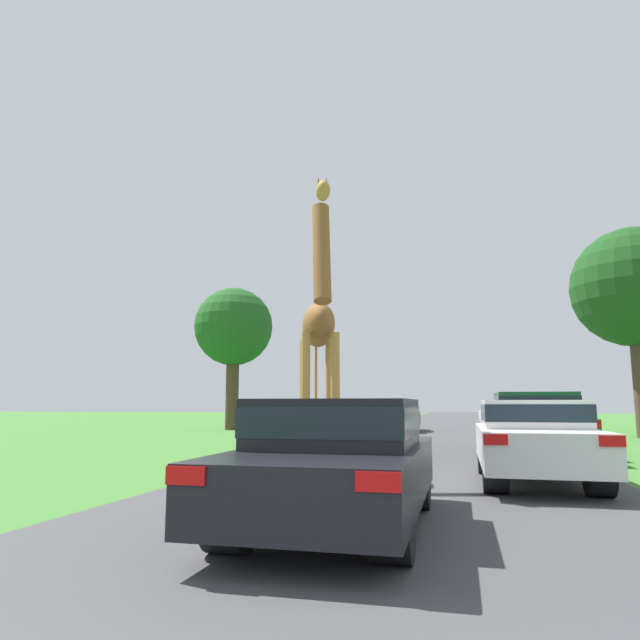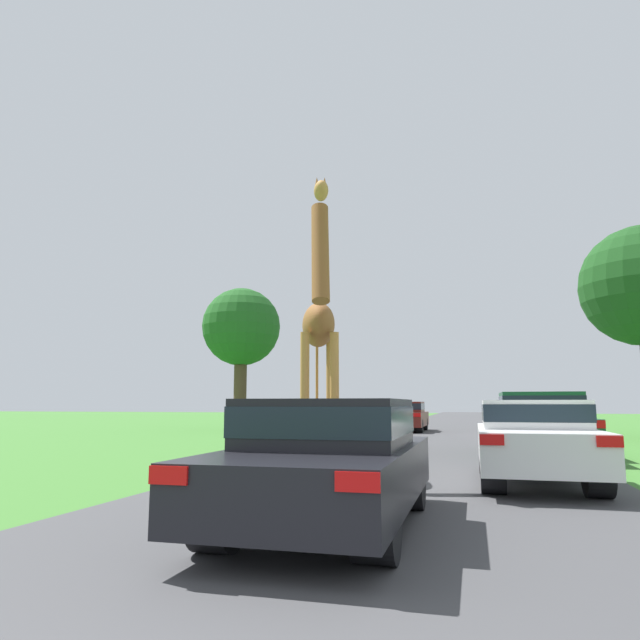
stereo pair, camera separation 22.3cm
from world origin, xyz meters
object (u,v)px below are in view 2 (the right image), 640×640
Objects in this scene: car_lead_maroon at (329,458)px; car_rear_follower at (404,416)px; car_far_ahead at (512,416)px; car_verge_right at (540,422)px; car_queue_right at (344,426)px; giraffe_near_road at (319,329)px; car_queue_left at (534,438)px; tree_centre_back at (241,328)px.

car_lead_maroon is 0.95× the size of car_rear_follower.
car_far_ahead is 0.97× the size of car_verge_right.
giraffe_near_road is at bearing -82.14° from car_queue_right.
car_verge_right reaches higher than car_queue_left.
giraffe_near_road is 17.05m from car_rear_follower.
car_lead_maroon is 1.02× the size of car_queue_left.
car_far_ahead is 13.51m from tree_centre_back.
car_queue_right is (-1.95, 9.37, -0.03)m from car_lead_maroon.
car_verge_right is at bearing -89.42° from car_far_ahead.
car_queue_right is at bearing -99.05° from giraffe_near_road.
car_lead_maroon is (1.22, -4.06, -1.92)m from giraffe_near_road.
giraffe_near_road is 1.08× the size of car_verge_right.
car_verge_right reaches higher than car_far_ahead.
car_verge_right is 0.67× the size of tree_centre_back.
car_queue_left is (3.60, -0.13, -1.90)m from giraffe_near_road.
car_queue_right is at bearing -55.14° from tree_centre_back.
car_verge_right is 1.09× the size of car_rear_follower.
car_rear_follower is (-4.59, 2.76, -0.05)m from car_far_ahead.
car_far_ahead is at bearing -31.00° from car_rear_follower.
car_lead_maroon is 0.87× the size of car_verge_right.
car_rear_follower is at bearing -105.40° from giraffe_near_road.
car_far_ahead is 5.36m from car_rear_follower.
car_far_ahead reaches higher than car_queue_right.
tree_centre_back is (-9.70, 20.49, 4.31)m from car_lead_maroon.
tree_centre_back is at bearing 169.88° from car_far_ahead.
car_queue_right is 4.98m from car_verge_right.
car_queue_left is at bearing -53.89° from tree_centre_back.
car_far_ahead is at bearing -123.21° from giraffe_near_road.
tree_centre_back is at bearing 126.11° from car_queue_left.
car_lead_maroon reaches higher than car_queue_right.
giraffe_near_road reaches higher than car_far_ahead.
car_rear_follower is (-4.69, 11.91, -0.10)m from car_verge_right.
car_lead_maroon is at bearing 89.77° from giraffe_near_road.
car_queue_left is 0.57× the size of tree_centre_back.
car_queue_right is 14.23m from tree_centre_back.
giraffe_near_road is 5.70m from car_queue_right.
car_far_ahead is 0.65× the size of tree_centre_back.
tree_centre_back is (-12.63, 2.25, 4.25)m from car_far_ahead.
car_queue_left is at bearing -97.03° from car_verge_right.
car_far_ahead is (4.88, 8.87, 0.10)m from car_queue_right.
car_far_ahead is 9.15m from car_verge_right.
car_queue_right is 0.88× the size of car_verge_right.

